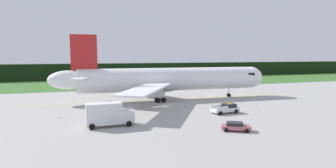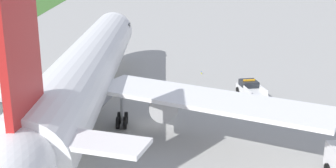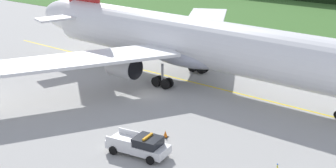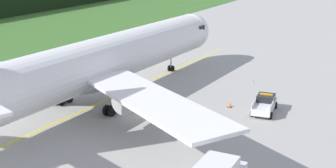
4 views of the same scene
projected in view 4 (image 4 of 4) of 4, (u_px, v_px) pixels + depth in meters
name	position (u px, v px, depth m)	size (l,w,h in m)	color
ground	(137.00, 118.00, 51.64)	(320.00, 320.00, 0.00)	#A09F9B
taxiway_centerline_main	(104.00, 101.00, 57.22)	(69.63, 0.30, 0.01)	yellow
airliner	(100.00, 63.00, 55.36)	(54.16, 44.90, 15.67)	white
ops_pickup_truck	(265.00, 104.00, 53.32)	(5.62, 2.89, 1.94)	silver
apron_cone	(230.00, 104.00, 55.01)	(0.53, 0.53, 0.66)	black
taxiway_edge_light_east	(253.00, 82.00, 64.43)	(0.12, 0.12, 0.41)	yellow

